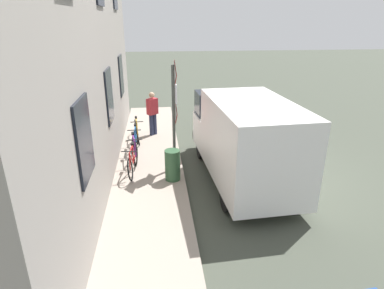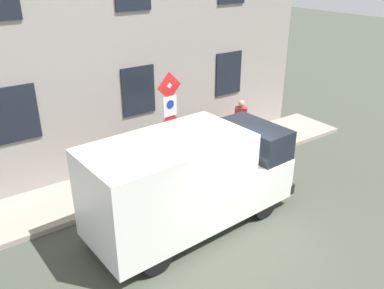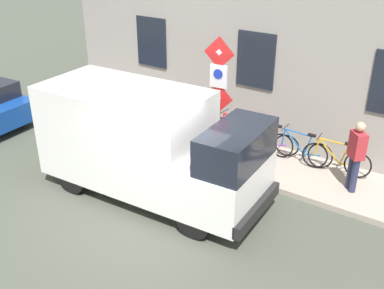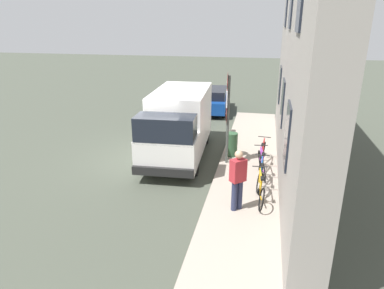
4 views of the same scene
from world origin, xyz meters
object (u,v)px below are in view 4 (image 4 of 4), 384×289
Objects in this scene: pedestrian at (238,178)px; bicycle_orange at (260,189)px; delivery_van at (179,123)px; litter_bin at (232,144)px; sign_post_stacked at (227,107)px; bicycle_blue at (261,176)px; bicycle_red at (262,154)px; parked_hatchback at (212,99)px; bicycle_purple at (262,164)px.

bicycle_orange is at bearing 91.07° from pedestrian.
bicycle_orange is 1.02m from pedestrian.
pedestrian is at bearing 30.32° from delivery_van.
delivery_van reaches higher than bicycle_orange.
pedestrian is at bearing -82.01° from litter_bin.
litter_bin reaches higher than bicycle_orange.
bicycle_orange is at bearing -63.65° from sign_post_stacked.
bicycle_orange is 3.59m from litter_bin.
bicycle_orange is (1.32, -2.66, -1.70)m from sign_post_stacked.
bicycle_blue is 1.87m from bicycle_red.
sign_post_stacked reaches higher than bicycle_orange.
parked_hatchback is (-1.75, 7.87, -1.48)m from sign_post_stacked.
bicycle_blue is 2.72m from litter_bin.
bicycle_purple is at bearing 123.10° from pedestrian.
bicycle_blue is 1.00× the size of bicycle_red.
pedestrian reaches higher than bicycle_purple.
sign_post_stacked is 1.87× the size of bicycle_blue.
litter_bin is (1.90, -7.13, -0.14)m from parked_hatchback.
sign_post_stacked is 3.42m from bicycle_orange.
pedestrian is at bearing -77.75° from sign_post_stacked.
bicycle_purple and bicycle_red have the same top height.
bicycle_purple is 1.90× the size of litter_bin.
sign_post_stacked is 1.86× the size of bicycle_orange.
litter_bin is (2.06, 0.05, -0.74)m from delivery_van.
bicycle_purple is at bearing 62.13° from delivery_van.
bicycle_purple is at bearing -52.52° from litter_bin.
bicycle_orange is (3.07, -10.53, -0.22)m from parked_hatchback.
pedestrian reaches higher than bicycle_red.
bicycle_blue is at bearing 115.19° from pedestrian.
bicycle_orange and bicycle_blue have the same top height.
pedestrian is (-0.61, -1.52, 0.56)m from bicycle_blue.
parked_hatchback is 8.32m from bicycle_red.
sign_post_stacked is 8.20m from parked_hatchback.
parked_hatchback is 2.40× the size of bicycle_blue.
bicycle_red is at bearing -161.81° from parked_hatchback.
sign_post_stacked is at bearing 66.99° from delivery_van.
parked_hatchback is 10.07m from bicycle_blue.
bicycle_orange is at bearing 171.69° from bicycle_purple.
bicycle_purple is (-0.00, 0.93, 0.00)m from bicycle_blue.
delivery_van is 3.64m from bicycle_purple.
sign_post_stacked is at bearing 20.98° from bicycle_orange.
litter_bin is (0.15, 0.74, -1.62)m from sign_post_stacked.
delivery_van reaches higher than bicycle_blue.
bicycle_purple is at bearing -175.98° from bicycle_red.
litter_bin is at bearing 78.76° from sign_post_stacked.
bicycle_red is 1.90× the size of litter_bin.
bicycle_purple is 0.93m from bicycle_red.
bicycle_blue is at bearing 171.74° from bicycle_purple.
litter_bin is at bearing 145.05° from pedestrian.
parked_hatchback reaches higher than bicycle_red.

